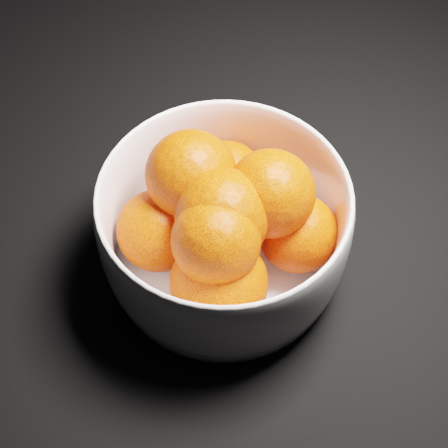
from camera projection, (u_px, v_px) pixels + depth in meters
name	position (u px, v px, depth m)	size (l,w,h in m)	color
ground	(310.00, 25.00, 0.76)	(3.00, 3.00, 0.00)	black
bowl	(224.00, 227.00, 0.53)	(0.21, 0.21, 0.10)	white
orange_pile	(223.00, 220.00, 0.51)	(0.17, 0.17, 0.12)	#F14009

